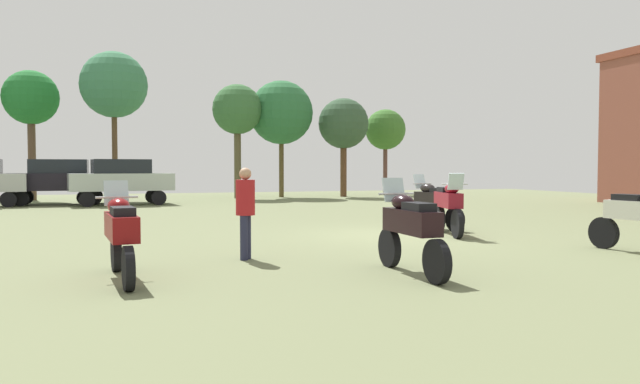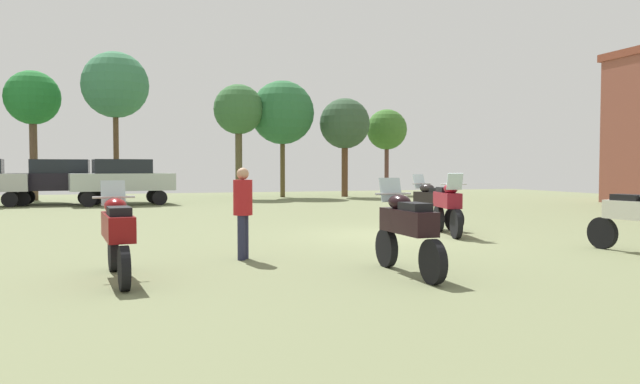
# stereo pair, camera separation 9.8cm
# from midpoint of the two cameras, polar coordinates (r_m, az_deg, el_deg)

# --- Properties ---
(ground_plane) EXTENTS (44.00, 52.00, 0.02)m
(ground_plane) POSITION_cam_midpoint_polar(r_m,az_deg,el_deg) (14.47, 7.89, -4.19)
(ground_plane) COLOR #6B724D
(motorcycle_1) EXTENTS (0.76, 2.16, 1.51)m
(motorcycle_1) POSITION_cam_midpoint_polar(r_m,az_deg,el_deg) (14.63, 12.37, -1.21)
(motorcycle_1) COLOR black
(motorcycle_1) RESTS_ON ground
(motorcycle_2) EXTENTS (0.63, 2.25, 1.44)m
(motorcycle_2) POSITION_cam_midpoint_polar(r_m,az_deg,el_deg) (9.08, -18.64, -3.62)
(motorcycle_2) COLOR black
(motorcycle_2) RESTS_ON ground
(motorcycle_3) EXTENTS (0.73, 2.15, 1.45)m
(motorcycle_3) POSITION_cam_midpoint_polar(r_m,az_deg,el_deg) (16.13, 11.05, -0.96)
(motorcycle_3) COLOR black
(motorcycle_3) RESTS_ON ground
(motorcycle_5) EXTENTS (0.62, 2.17, 1.47)m
(motorcycle_5) POSITION_cam_midpoint_polar(r_m,az_deg,el_deg) (9.13, 8.70, -3.41)
(motorcycle_5) COLOR black
(motorcycle_5) RESTS_ON ground
(motorcycle_6) EXTENTS (0.67, 2.16, 1.48)m
(motorcycle_6) POSITION_cam_midpoint_polar(r_m,az_deg,el_deg) (12.74, 28.62, -2.03)
(motorcycle_6) COLOR black
(motorcycle_6) RESTS_ON ground
(car_2) EXTENTS (4.32, 1.84, 2.00)m
(car_2) POSITION_cam_midpoint_polar(r_m,az_deg,el_deg) (28.66, -23.62, 1.23)
(car_2) COLOR black
(car_2) RESTS_ON ground
(car_3) EXTENTS (4.51, 2.38, 2.00)m
(car_3) POSITION_cam_midpoint_polar(r_m,az_deg,el_deg) (27.24, -18.42, 1.26)
(car_3) COLOR black
(car_3) RESTS_ON ground
(person_1) EXTENTS (0.46, 0.46, 1.64)m
(person_1) POSITION_cam_midpoint_polar(r_m,az_deg,el_deg) (10.58, -7.18, -1.38)
(person_1) COLOR #252741
(person_1) RESTS_ON ground
(tree_1) EXTENTS (2.68, 2.68, 6.47)m
(tree_1) POSITION_cam_midpoint_polar(r_m,az_deg,el_deg) (33.06, -25.90, 8.04)
(tree_1) COLOR brown
(tree_1) RESTS_ON ground
(tree_2) EXTENTS (2.83, 2.83, 5.54)m
(tree_2) POSITION_cam_midpoint_polar(r_m,az_deg,el_deg) (33.49, 2.49, 6.54)
(tree_2) COLOR brown
(tree_2) RESTS_ON ground
(tree_3) EXTENTS (2.44, 2.44, 5.17)m
(tree_3) POSITION_cam_midpoint_polar(r_m,az_deg,el_deg) (36.18, 6.53, 5.95)
(tree_3) COLOR brown
(tree_3) RESTS_ON ground
(tree_5) EXTENTS (3.31, 3.31, 7.47)m
(tree_5) POSITION_cam_midpoint_polar(r_m,az_deg,el_deg) (31.93, -19.05, 9.68)
(tree_5) COLOR brown
(tree_5) RESTS_ON ground
(tree_6) EXTENTS (3.51, 3.51, 6.44)m
(tree_6) POSITION_cam_midpoint_polar(r_m,az_deg,el_deg) (33.02, -3.55, 7.62)
(tree_6) COLOR brown
(tree_6) RESTS_ON ground
(tree_7) EXTENTS (2.65, 2.65, 6.07)m
(tree_7) POSITION_cam_midpoint_polar(r_m,az_deg,el_deg) (32.04, -7.78, 7.77)
(tree_7) COLOR brown
(tree_7) RESTS_ON ground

